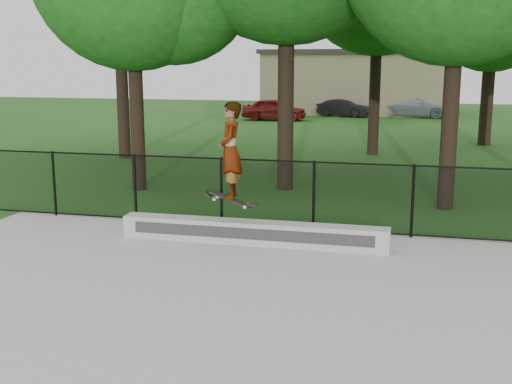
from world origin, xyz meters
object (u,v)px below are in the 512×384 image
car_a (274,109)px  car_c (415,106)px  skater_airborne (230,152)px  car_b (344,108)px  grind_ledge (253,232)px

car_a → car_c: car_c is taller
car_a → skater_airborne: bearing=-169.5°
car_c → car_b: bearing=110.1°
car_a → skater_airborne: skater_airborne is taller
grind_ledge → car_c: bearing=84.2°
car_c → skater_airborne: size_ratio=2.12×
car_b → car_c: car_c is taller
car_b → skater_airborne: (1.00, -30.44, 1.33)m
grind_ledge → skater_airborne: (-0.36, -0.27, 1.61)m
grind_ledge → car_b: car_b is taller
car_a → car_b: bearing=-46.6°
grind_ledge → skater_airborne: skater_airborne is taller
car_a → car_c: (8.34, 4.32, 0.02)m
car_a → skater_airborne: 27.30m
grind_ledge → car_a: 27.08m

